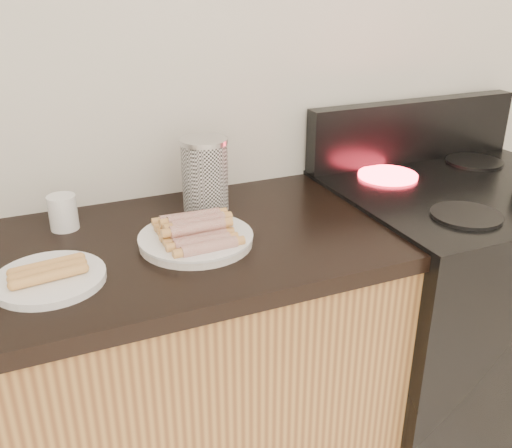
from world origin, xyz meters
name	(u,v)px	position (x,y,z in m)	size (l,w,h in m)	color
wall_back	(174,50)	(0.00, 2.00, 1.30)	(4.00, 0.04, 2.60)	silver
stove	(449,318)	(0.78, 1.68, 0.46)	(0.76, 0.65, 0.91)	black
stove_panel	(413,131)	(0.78, 1.96, 1.01)	(0.76, 0.06, 0.20)	black
burner_near_left	(466,215)	(0.61, 1.51, 0.92)	(0.18, 0.18, 0.01)	black
burner_far_left	(388,175)	(0.61, 1.84, 0.92)	(0.18, 0.18, 0.01)	#FF1E2D
burner_far_right	(474,162)	(0.95, 1.84, 0.92)	(0.18, 0.18, 0.01)	black
main_plate	(196,240)	(-0.07, 1.65, 0.91)	(0.27, 0.27, 0.02)	white
side_plate	(49,279)	(-0.40, 1.60, 0.91)	(0.23, 0.23, 0.02)	white
hotdog_pile	(195,229)	(-0.07, 1.65, 0.94)	(0.13, 0.21, 0.05)	#9E362F
plain_sausages	(48,271)	(-0.40, 1.60, 0.93)	(0.14, 0.09, 0.02)	#D06239
canister	(205,174)	(0.02, 1.85, 1.00)	(0.13, 0.13, 0.19)	white
mug	(63,212)	(-0.34, 1.87, 0.94)	(0.07, 0.07, 0.09)	white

